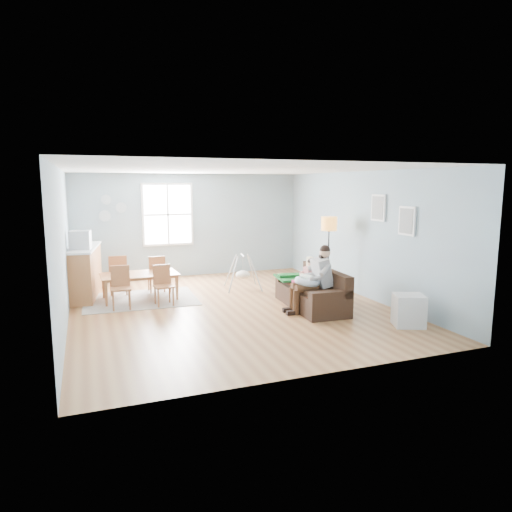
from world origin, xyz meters
name	(u,v)px	position (x,y,z in m)	size (l,w,h in m)	color
room	(229,184)	(0.00, 0.00, 2.42)	(8.40, 9.40, 3.90)	brown
window	(168,215)	(-0.60, 3.46, 1.65)	(1.32, 0.08, 1.62)	white
pictures	(392,214)	(2.97, -1.05, 1.85)	(0.05, 1.34, 0.74)	white
wall_plates	(111,209)	(-2.00, 3.47, 1.83)	(0.67, 0.02, 0.66)	#879AA2
sofa	(314,294)	(1.55, -0.57, 0.27)	(0.93, 1.95, 0.77)	black
green_throw	(298,277)	(1.51, 0.07, 0.49)	(0.88, 0.76, 0.04)	#166126
beige_pillow	(313,268)	(1.78, -0.08, 0.69)	(0.12, 0.43, 0.43)	#BBB08F
father	(314,277)	(1.41, -0.84, 0.68)	(0.94, 0.44, 1.28)	#969699
nursing_pillow	(307,282)	(1.27, -0.83, 0.60)	(0.49, 0.49, 0.13)	#A7B9D1
infant	(306,277)	(1.26, -0.80, 0.68)	(0.20, 0.35, 0.13)	silver
toddler	(307,274)	(1.49, -0.39, 0.65)	(0.48, 0.24, 0.76)	silver
floor_lamp	(329,230)	(2.47, 0.50, 1.41)	(0.34, 0.34, 1.71)	black
storage_cube	(408,310)	(2.50, -2.22, 0.28)	(0.63, 0.60, 0.55)	silver
rug	(141,299)	(-1.60, 1.27, 0.01)	(2.29, 1.74, 0.01)	gray
dining_table	(140,287)	(-1.60, 1.27, 0.28)	(1.58, 0.88, 0.56)	#965931
chair_sw	(121,285)	(-2.03, 0.72, 0.47)	(0.40, 0.40, 0.84)	#955733
chair_se	(163,283)	(-1.21, 0.69, 0.45)	(0.39, 0.39, 0.81)	#955733
chair_nw	(118,273)	(-2.00, 1.85, 0.50)	(0.42, 0.42, 0.89)	#955733
chair_ne	(157,272)	(-1.17, 1.83, 0.47)	(0.39, 0.39, 0.84)	#955733
counter	(84,271)	(-2.70, 2.02, 0.56)	(0.84, 2.02, 1.10)	#965931
monitor	(80,240)	(-2.73, 1.65, 1.29)	(0.45, 0.43, 0.38)	#B1B2B7
baby_swing	(243,274)	(0.75, 1.42, 0.37)	(0.92, 0.93, 0.81)	#B1B2B7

